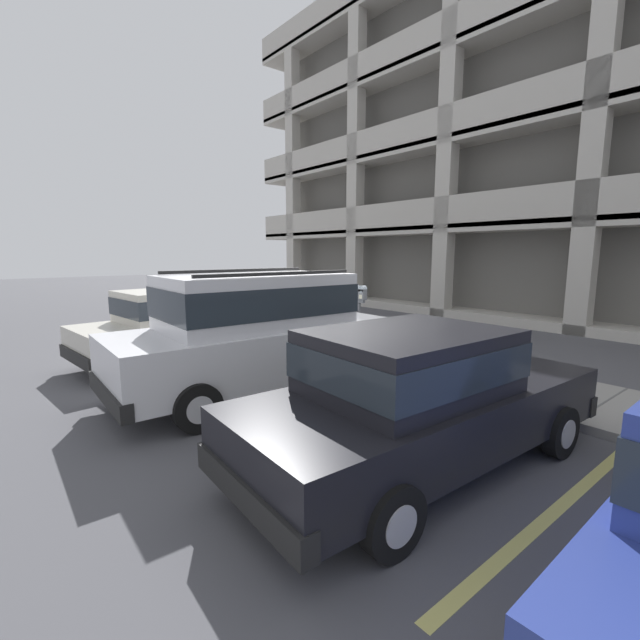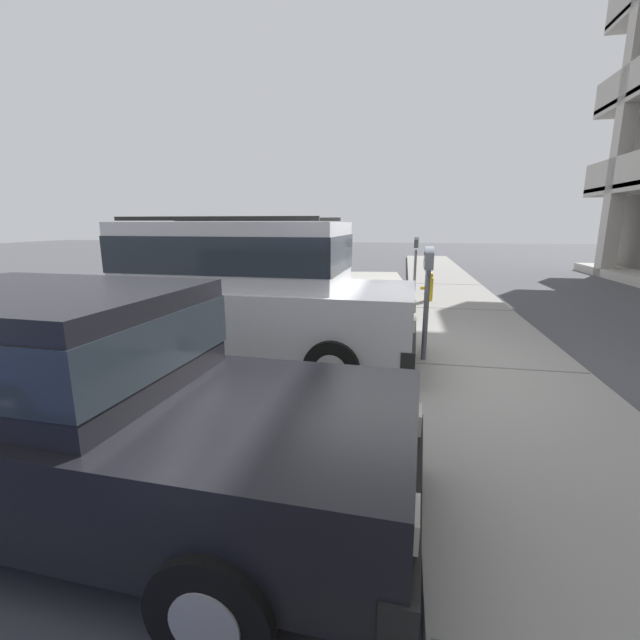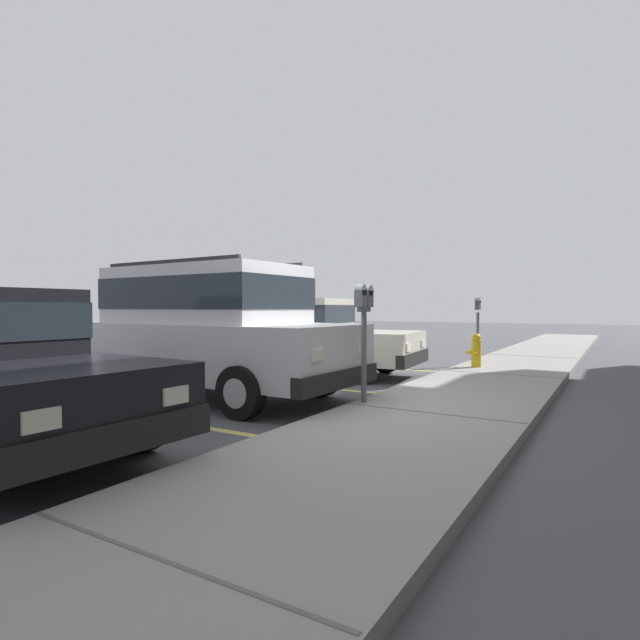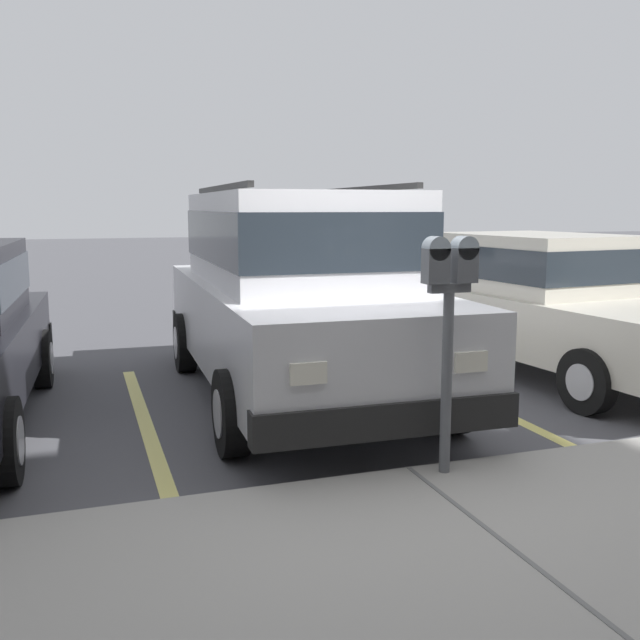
# 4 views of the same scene
# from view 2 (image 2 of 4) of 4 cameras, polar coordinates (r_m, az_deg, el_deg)

# --- Properties ---
(ground_plane) EXTENTS (80.00, 80.00, 0.10)m
(ground_plane) POSITION_cam_2_polar(r_m,az_deg,el_deg) (5.96, 10.20, -7.08)
(ground_plane) COLOR #4C4C51
(sidewalk) EXTENTS (40.00, 2.20, 0.12)m
(sidewalk) POSITION_cam_2_polar(r_m,az_deg,el_deg) (6.06, 22.70, -6.46)
(sidewalk) COLOR gray
(sidewalk) RESTS_ON ground_plane
(parking_stall_lines) EXTENTS (12.44, 4.80, 0.01)m
(parking_stall_lines) POSITION_cam_2_polar(r_m,az_deg,el_deg) (4.74, -7.69, -11.65)
(parking_stall_lines) COLOR #DBD16B
(parking_stall_lines) RESTS_ON ground_plane
(silver_suv) EXTENTS (2.11, 4.83, 2.03)m
(silver_suv) POSITION_cam_2_polar(r_m,az_deg,el_deg) (6.05, -10.60, 4.32)
(silver_suv) COLOR silver
(silver_suv) RESTS_ON ground_plane
(red_sedan) EXTENTS (2.17, 4.63, 1.54)m
(red_sedan) POSITION_cam_2_polar(r_m,az_deg,el_deg) (8.93, -4.37, 5.44)
(red_sedan) COLOR beige
(red_sedan) RESTS_ON ground_plane
(dark_hatchback) EXTENTS (1.98, 4.55, 1.54)m
(dark_hatchback) POSITION_cam_2_polar(r_m,az_deg,el_deg) (3.39, -30.65, -8.62)
(dark_hatchback) COLOR black
(dark_hatchback) RESTS_ON ground_plane
(parking_meter_near) EXTENTS (0.35, 0.12, 1.54)m
(parking_meter_near) POSITION_cam_2_polar(r_m,az_deg,el_deg) (5.86, 14.18, 5.63)
(parking_meter_near) COLOR #595B60
(parking_meter_near) RESTS_ON sidewalk
(parking_meter_far) EXTENTS (0.15, 0.12, 1.48)m
(parking_meter_far) POSITION_cam_2_polar(r_m,az_deg,el_deg) (12.00, 12.64, 8.35)
(parking_meter_far) COLOR #595B60
(parking_meter_far) RESTS_ON sidewalk
(fire_hydrant) EXTENTS (0.30, 0.30, 0.70)m
(fire_hydrant) POSITION_cam_2_polar(r_m,az_deg,el_deg) (10.67, 14.31, 4.34)
(fire_hydrant) COLOR gold
(fire_hydrant) RESTS_ON sidewalk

